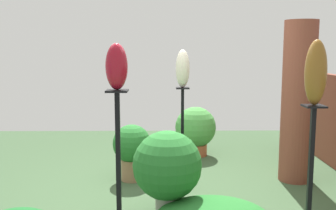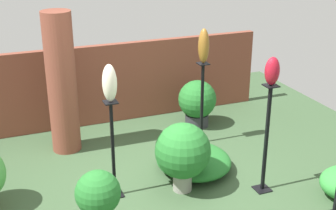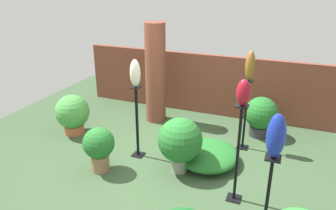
# 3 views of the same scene
# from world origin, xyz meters

# --- Properties ---
(ground_plane) EXTENTS (8.00, 8.00, 0.00)m
(ground_plane) POSITION_xyz_m (0.00, 0.00, 0.00)
(ground_plane) COLOR #385133
(brick_wall_back) EXTENTS (5.60, 0.12, 1.35)m
(brick_wall_back) POSITION_xyz_m (0.00, 2.52, 0.68)
(brick_wall_back) COLOR brown
(brick_wall_back) RESTS_ON ground
(brick_pillar) EXTENTS (0.42, 0.42, 2.09)m
(brick_pillar) POSITION_xyz_m (-0.81, 1.73, 1.05)
(brick_pillar) COLOR brown
(brick_pillar) RESTS_ON ground
(pedestal_ivory) EXTENTS (0.20, 0.20, 1.27)m
(pedestal_ivory) POSITION_xyz_m (-0.48, 0.22, 0.58)
(pedestal_ivory) COLOR black
(pedestal_ivory) RESTS_ON ground
(pedestal_ruby) EXTENTS (0.20, 0.20, 1.43)m
(pedestal_ruby) POSITION_xyz_m (1.32, -0.36, 0.66)
(pedestal_ruby) COLOR black
(pedestal_ruby) RESTS_ON ground
(pedestal_bronze) EXTENTS (0.20, 0.20, 1.29)m
(pedestal_bronze) POSITION_xyz_m (1.17, 1.17, 0.59)
(pedestal_bronze) COLOR black
(pedestal_bronze) RESTS_ON ground
(pedestal_cobalt) EXTENTS (0.20, 0.20, 1.23)m
(pedestal_cobalt) POSITION_xyz_m (1.79, -1.17, 0.57)
(pedestal_cobalt) COLOR black
(pedestal_cobalt) RESTS_ON ground
(art_vase_ivory) EXTENTS (0.17, 0.16, 0.45)m
(art_vase_ivory) POSITION_xyz_m (-0.48, 0.22, 1.50)
(art_vase_ivory) COLOR beige
(art_vase_ivory) RESTS_ON pedestal_ivory
(art_vase_ruby) EXTENTS (0.18, 0.16, 0.34)m
(art_vase_ruby) POSITION_xyz_m (1.32, -0.36, 1.60)
(art_vase_ruby) COLOR maroon
(art_vase_ruby) RESTS_ON pedestal_ruby
(art_vase_bronze) EXTENTS (0.16, 0.17, 0.51)m
(art_vase_bronze) POSITION_xyz_m (1.17, 1.17, 1.55)
(art_vase_bronze) COLOR brown
(art_vase_bronze) RESTS_ON pedestal_bronze
(art_vase_cobalt) EXTENTS (0.19, 0.19, 0.48)m
(art_vase_cobalt) POSITION_xyz_m (1.79, -1.17, 1.48)
(art_vase_cobalt) COLOR #192D9E
(art_vase_cobalt) RESTS_ON pedestal_cobalt
(potted_plant_mid_left) EXTENTS (0.71, 0.71, 0.91)m
(potted_plant_mid_left) POSITION_xyz_m (0.36, 0.02, 0.54)
(potted_plant_mid_left) COLOR gray
(potted_plant_mid_left) RESTS_ON ground
(potted_plant_near_pillar) EXTENTS (0.66, 0.66, 0.80)m
(potted_plant_near_pillar) POSITION_xyz_m (-2.05, 0.51, 0.44)
(potted_plant_near_pillar) COLOR #B25B38
(potted_plant_near_pillar) RESTS_ON ground
(potted_plant_mid_right) EXTENTS (0.50, 0.50, 0.75)m
(potted_plant_mid_right) POSITION_xyz_m (-0.83, -0.43, 0.44)
(potted_plant_mid_right) COLOR #936B4C
(potted_plant_mid_right) RESTS_ON ground
(potted_plant_front_left) EXTENTS (0.63, 0.63, 0.79)m
(potted_plant_front_left) POSITION_xyz_m (1.39, 1.79, 0.43)
(potted_plant_front_left) COLOR #2D2D33
(potted_plant_front_left) RESTS_ON ground
(foliage_bed_west) EXTENTS (1.02, 1.12, 0.28)m
(foliage_bed_west) POSITION_xyz_m (0.71, 0.45, 0.14)
(foliage_bed_west) COLOR #236B28
(foliage_bed_west) RESTS_ON ground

